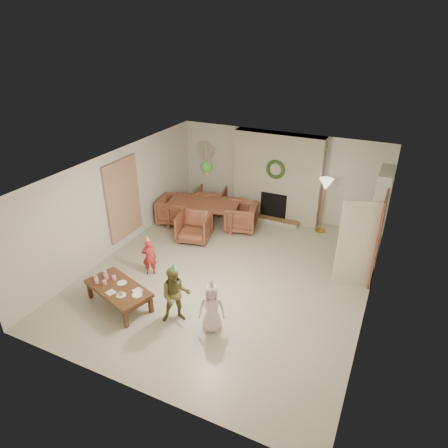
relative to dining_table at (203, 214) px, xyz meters
The scene contains 56 objects.
floor 2.58m from the dining_table, 49.27° to the right, with size 7.00×7.00×0.00m, color #B7B29E.
ceiling 3.34m from the dining_table, 49.27° to the right, with size 7.00×7.00×0.00m, color white.
wall_back 2.46m from the dining_table, 43.19° to the left, with size 7.00×7.00×0.00m, color silver.
wall_front 5.76m from the dining_table, 72.95° to the right, with size 7.00×7.00×0.00m, color silver.
wall_left 2.52m from the dining_table, 124.56° to the right, with size 7.00×7.00×0.00m, color silver.
wall_right 5.13m from the dining_table, 22.53° to the right, with size 7.00×7.00×0.00m, color silver.
fireplace_mass 2.34m from the dining_table, 39.30° to the left, with size 2.50×0.40×2.50m, color maroon.
fireplace_hearth 1.97m from the dining_table, 31.33° to the left, with size 1.60×0.30×0.12m, color brown.
fireplace_firebox 2.05m from the dining_table, 35.40° to the left, with size 0.75×0.12×0.75m, color black.
fireplace_wreath 2.35m from the dining_table, 34.24° to the left, with size 0.54×0.54×0.10m, color #214118.
floor_lamp_base 3.28m from the dining_table, 19.04° to the left, with size 0.29×0.29×0.03m, color gold.
floor_lamp_post 3.28m from the dining_table, 19.04° to the left, with size 0.03×0.03×1.38m, color gold.
floor_lamp_shade 3.42m from the dining_table, 19.04° to the left, with size 0.37×0.37×0.31m, color beige.
bookshelf_carcass 4.58m from the dining_table, ahead, with size 0.30×1.00×2.20m, color white.
bookshelf_shelf_a 4.50m from the dining_table, ahead, with size 0.30×0.92×0.03m, color white.
bookshelf_shelf_b 4.53m from the dining_table, ahead, with size 0.30×0.92×0.03m, color white.
bookshelf_shelf_c 4.59m from the dining_table, ahead, with size 0.30×0.92×0.03m, color white.
bookshelf_shelf_d 4.69m from the dining_table, ahead, with size 0.30×0.92×0.03m, color white.
books_row_lower 4.48m from the dining_table, ahead, with size 0.20×0.40×0.24m, color #B13E20.
books_row_mid 4.53m from the dining_table, ahead, with size 0.20×0.44×0.24m, color #285595.
books_row_upper 4.59m from the dining_table, ahead, with size 0.20×0.36×0.22m, color olive.
door_frame 4.73m from the dining_table, ahead, with size 0.05×0.86×2.04m, color brown.
door_leaf 4.44m from the dining_table, 14.72° to the right, with size 0.05×0.80×2.00m, color beige.
curtain_panel 2.35m from the dining_table, 126.69° to the right, with size 0.06×1.20×2.00m, color tan.
dining_table is the anchor object (origin of this frame).
dining_chair_near 0.86m from the dining_table, 77.93° to the right, with size 0.81×0.84×0.76m, color brown.
dining_chair_far 0.86m from the dining_table, 102.07° to the left, with size 0.81×0.84×0.76m, color brown.
dining_chair_left 0.86m from the dining_table, 167.93° to the right, with size 0.81×0.84×0.76m, color brown.
dining_chair_right 1.08m from the dining_table, 12.07° to the left, with size 0.81×0.84×0.76m, color brown.
hanging_plant_cord 1.89m from the dining_table, 49.91° to the right, with size 0.01×0.01×0.70m, color tan.
hanging_plant_pot 1.56m from the dining_table, 49.91° to the right, with size 0.16×0.16×0.12m, color brown.
hanging_plant_foliage 1.67m from the dining_table, 49.91° to the right, with size 0.32×0.32×0.32m, color #22521B.
coffee_table_top 3.85m from the dining_table, 88.31° to the right, with size 1.43×0.71×0.07m, color #57331D.
coffee_table_apron 3.85m from the dining_table, 88.31° to the right, with size 1.32×0.60×0.09m, color #57331D.
coffee_leg_fl 3.98m from the dining_table, 98.58° to the right, with size 0.08×0.08×0.37m, color #57331D.
coffee_leg_fr 4.38m from the dining_table, 81.60° to the right, with size 0.08×0.08×0.37m, color #57331D.
coffee_leg_bl 3.40m from the dining_table, 96.96° to the right, with size 0.08×0.08×0.37m, color #57331D.
coffee_leg_br 3.87m from the dining_table, 77.75° to the right, with size 0.08×0.08×0.37m, color #57331D.
cup_a 3.87m from the dining_table, 96.83° to the right, with size 0.08×0.08×0.10m, color white.
cup_b 3.65m from the dining_table, 96.16° to the right, with size 0.08×0.08×0.10m, color white.
cup_c 3.95m from the dining_table, 95.10° to the right, with size 0.08×0.08×0.10m, color white.
cup_d 3.74m from the dining_table, 94.35° to the right, with size 0.08×0.08×0.10m, color white.
cup_e 3.90m from the dining_table, 92.61° to the right, with size 0.08×0.08×0.10m, color white.
cup_f 3.69m from the dining_table, 91.71° to the right, with size 0.08×0.08×0.10m, color white.
plate_a 3.71m from the dining_table, 88.42° to the right, with size 0.20×0.20×0.01m, color white.
plate_b 4.06m from the dining_table, 85.18° to the right, with size 0.20×0.20×0.01m, color white.
plate_c 3.95m from the dining_table, 81.01° to the right, with size 0.20×0.20×0.01m, color white.
food_scoop 4.06m from the dining_table, 85.18° to the right, with size 0.08×0.08×0.08m, color tan.
napkin_left 4.06m from the dining_table, 88.52° to the right, with size 0.16×0.16×0.01m, color #FFBBD6.
napkin_right 3.82m from the dining_table, 81.87° to the right, with size 0.16×0.16×0.01m, color #FFBBD6.
child_red 2.66m from the dining_table, 89.31° to the right, with size 0.32×0.21×0.88m, color #B02625.
party_hat_red 2.72m from the dining_table, 89.31° to the right, with size 0.12×0.12×0.17m, color #E2D54B.
child_plaid 4.01m from the dining_table, 69.48° to the right, with size 0.57×0.45×1.18m, color brown.
party_hat_plaid 4.10m from the dining_table, 69.48° to the right, with size 0.14×0.14×0.19m, color #53C367.
child_pink 4.27m from the dining_table, 59.98° to the right, with size 0.49×0.32×0.99m, color #FBC9D0.
party_hat_pink 4.32m from the dining_table, 59.98° to the right, with size 0.13×0.13×0.18m, color silver.
Camera 1 is at (3.10, -6.82, 5.16)m, focal length 31.64 mm.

